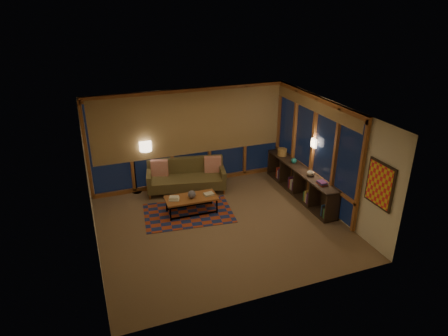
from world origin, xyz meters
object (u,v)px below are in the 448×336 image
object	(u,v)px
sofa	(186,177)
bookshelf	(300,182)
coffee_table	(192,205)
floor_lamp	(135,167)

from	to	relation	value
sofa	bookshelf	distance (m)	3.04
coffee_table	floor_lamp	distance (m)	2.00
sofa	bookshelf	xyz separation A→B (m)	(2.76, -1.26, -0.04)
floor_lamp	bookshelf	bearing A→B (deg)	-3.21
sofa	coffee_table	size ratio (longest dim) A/B	1.65
sofa	floor_lamp	distance (m)	1.39
bookshelf	floor_lamp	bearing A→B (deg)	157.45
sofa	bookshelf	world-z (taller)	sofa
sofa	floor_lamp	world-z (taller)	floor_lamp
floor_lamp	bookshelf	distance (m)	4.40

